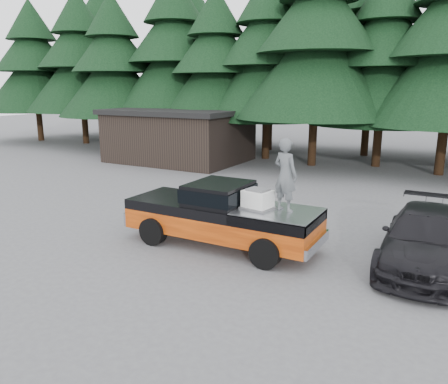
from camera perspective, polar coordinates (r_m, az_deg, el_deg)
The scene contains 8 objects.
ground at distance 13.98m, azimuth -3.25°, elevation -5.99°, with size 120.00×120.00×0.00m, color #505052.
pickup_truck at distance 13.14m, azimuth -0.27°, elevation -4.20°, with size 6.00×2.04×1.33m, color #CC4F0E, non-canonical shape.
truck_cab at distance 12.93m, azimuth -0.67°, elevation -0.08°, with size 1.66×1.90×0.59m, color black.
air_compressor at distance 12.28m, azimuth 4.42°, elevation -1.06°, with size 0.74×0.61×0.51m, color silver.
man_on_bed at distance 12.01m, azimuth 8.03°, elevation 2.22°, with size 0.74×0.48×2.02m, color #4F5456.
parked_car at distance 12.84m, azimuth 24.89°, elevation -5.53°, with size 2.12×5.21×1.51m, color black.
utility_building at distance 28.31m, azimuth -5.85°, elevation 7.43°, with size 8.40×6.40×3.30m.
treeline at distance 29.25m, azimuth 16.61°, elevation 19.05°, with size 60.15×16.05×17.50m.
Camera 1 is at (7.05, -11.13, 4.69)m, focal length 35.00 mm.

